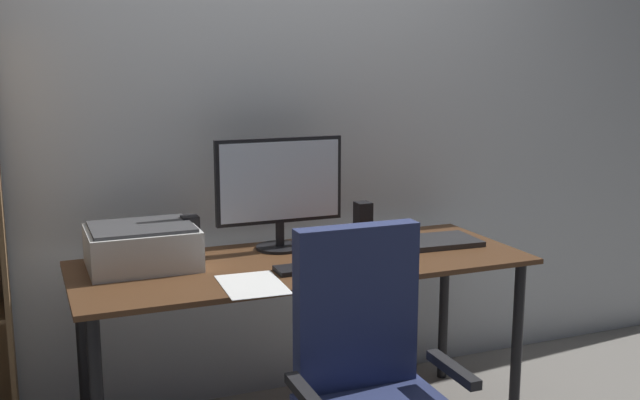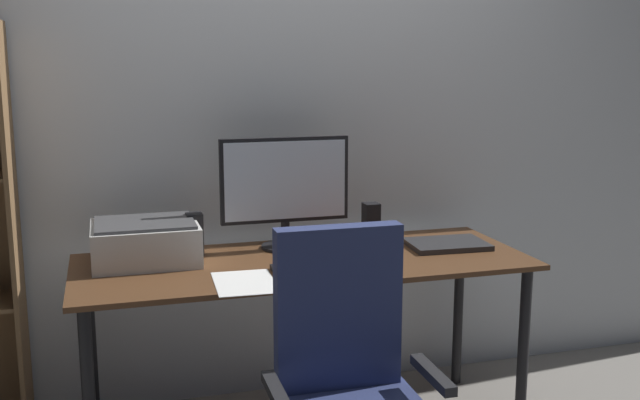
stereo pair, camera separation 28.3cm
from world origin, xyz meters
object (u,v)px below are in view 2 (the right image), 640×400
at_px(laptop, 447,244).
at_px(printer, 145,242).
at_px(desk, 304,279).
at_px(keyboard, 311,267).
at_px(speaker_right, 371,223).
at_px(monitor, 285,186).
at_px(coffee_mug, 332,245).
at_px(speaker_left, 195,234).
at_px(mouse, 368,259).

relative_size(laptop, printer, 0.80).
relative_size(desk, laptop, 5.50).
height_order(keyboard, speaker_right, speaker_right).
bearing_deg(monitor, laptop, -14.84).
bearing_deg(laptop, coffee_mug, -172.28).
bearing_deg(coffee_mug, speaker_left, 157.97).
xyz_separation_m(monitor, speaker_left, (-0.37, -0.01, -0.18)).
height_order(laptop, speaker_right, speaker_right).
bearing_deg(speaker_right, desk, -151.26).
bearing_deg(mouse, laptop, 24.52).
distance_m(keyboard, laptop, 0.66).
bearing_deg(speaker_right, speaker_left, 180.00).
xyz_separation_m(desk, mouse, (0.23, -0.12, 0.10)).
xyz_separation_m(keyboard, coffee_mug, (0.12, 0.13, 0.05)).
relative_size(coffee_mug, laptop, 0.34).
bearing_deg(speaker_left, keyboard, -40.67).
bearing_deg(printer, coffee_mug, -12.48).
xyz_separation_m(mouse, printer, (-0.82, 0.26, 0.06)).
distance_m(coffee_mug, speaker_left, 0.55).
bearing_deg(monitor, printer, -174.19).
bearing_deg(desk, speaker_left, 154.39).
bearing_deg(keyboard, speaker_left, 139.42).
bearing_deg(laptop, speaker_right, 152.51).
height_order(keyboard, speaker_left, speaker_left).
bearing_deg(speaker_right, coffee_mug, -139.14).
height_order(desk, printer, printer).
xyz_separation_m(speaker_left, speaker_right, (0.75, 0.00, 0.00)).
bearing_deg(speaker_left, printer, -165.65).
xyz_separation_m(desk, speaker_left, (-0.40, 0.19, 0.16)).
xyz_separation_m(monitor, coffee_mug, (0.14, -0.21, -0.21)).
xyz_separation_m(keyboard, speaker_left, (-0.39, 0.33, 0.08)).
height_order(laptop, speaker_left, speaker_left).
bearing_deg(printer, speaker_right, 3.04).
relative_size(desk, speaker_right, 10.36).
relative_size(mouse, coffee_mug, 0.88).
bearing_deg(speaker_right, mouse, -111.75).
xyz_separation_m(coffee_mug, laptop, (0.52, 0.04, -0.04)).
height_order(coffee_mug, speaker_left, speaker_left).
relative_size(laptop, speaker_left, 1.88).
relative_size(coffee_mug, speaker_right, 0.64).
relative_size(mouse, laptop, 0.30).
xyz_separation_m(speaker_left, printer, (-0.20, -0.05, -0.00)).
relative_size(speaker_left, printer, 0.42).
height_order(desk, coffee_mug, coffee_mug).
height_order(mouse, laptop, mouse).
distance_m(desk, speaker_left, 0.47).
distance_m(monitor, speaker_right, 0.41).
height_order(desk, monitor, monitor).
relative_size(desk, keyboard, 6.07).
bearing_deg(desk, laptop, 2.40).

